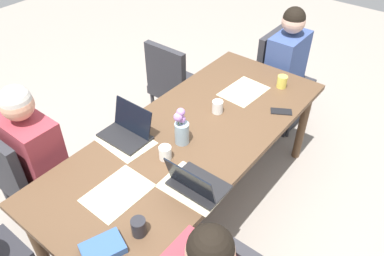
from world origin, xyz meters
name	(u,v)px	position (x,y,z in m)	size (l,w,h in m)	color
ground_plane	(192,206)	(0.00, 0.00, 0.00)	(10.00, 10.00, 0.00)	gray
dining_table	(192,142)	(0.00, 0.00, 0.68)	(2.24, 0.92, 0.75)	brown
chair_head_left_left_near	(279,75)	(-1.44, -0.08, 0.50)	(0.44, 0.44, 0.90)	#2D2D33
person_head_left_left_near	(283,77)	(-1.38, 0.00, 0.53)	(0.40, 0.36, 1.19)	#2D2D33
chair_near_left_mid	(27,175)	(0.80, -0.80, 0.50)	(0.44, 0.44, 0.90)	#2D2D33
person_near_left_mid	(40,169)	(0.73, -0.74, 0.53)	(0.36, 0.40, 1.19)	#2D2D33
chair_near_right_mid	(175,83)	(-0.71, -0.77, 0.50)	(0.44, 0.44, 0.90)	#2D2D33
flower_vase	(181,128)	(0.11, -0.01, 0.86)	(0.10, 0.09, 0.27)	#8EA8B7
placemat_head_left_left_near	(244,91)	(-0.65, 0.00, 0.75)	(0.36, 0.26, 0.00)	beige
placemat_near_left_mid	(125,141)	(0.33, -0.30, 0.75)	(0.36, 0.26, 0.00)	beige
placemat_head_right_left_far	(118,193)	(0.66, -0.01, 0.75)	(0.36, 0.26, 0.00)	beige
placemat_far_right_near	(193,187)	(0.37, 0.30, 0.75)	(0.36, 0.26, 0.00)	beige
laptop_near_left_mid	(127,131)	(0.28, -0.32, 0.79)	(0.22, 0.32, 0.21)	black
laptop_far_right_near	(196,184)	(0.37, 0.32, 0.79)	(0.22, 0.32, 0.21)	black
coffee_mug_near_left	(165,153)	(0.28, 0.02, 0.79)	(0.08, 0.08, 0.09)	white
coffee_mug_near_right	(139,227)	(0.78, 0.27, 0.80)	(0.08, 0.08, 0.10)	#232328
coffee_mug_centre_left	(218,107)	(-0.30, -0.01, 0.80)	(0.08, 0.08, 0.09)	white
coffee_mug_centre_right	(282,82)	(-0.88, 0.20, 0.80)	(0.08, 0.08, 0.10)	#DBC64C
book_red_cover	(103,249)	(0.96, 0.21, 0.77)	(0.20, 0.14, 0.04)	#335693
phone_black	(281,111)	(-0.59, 0.35, 0.75)	(0.15, 0.07, 0.01)	black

